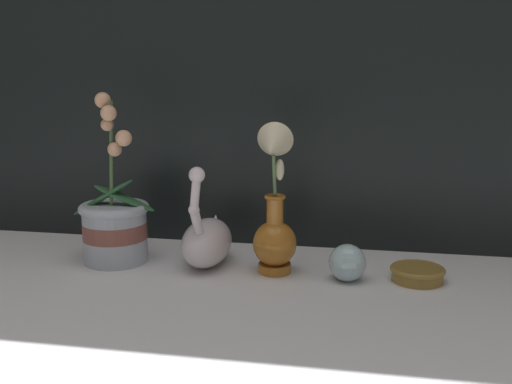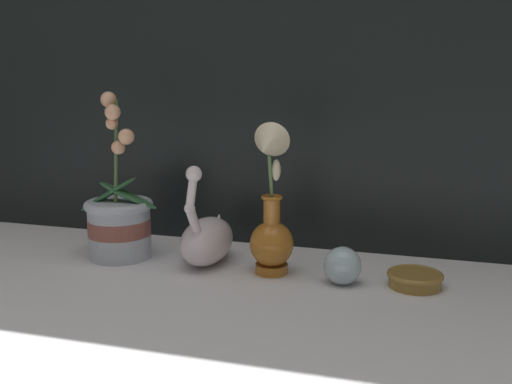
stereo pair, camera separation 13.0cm
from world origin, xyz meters
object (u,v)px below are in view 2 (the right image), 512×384
object	(u,v)px
amber_dish	(415,278)
swan_figurine	(207,238)
glass_sphere	(342,266)
blue_vase	(271,217)
orchid_potted_plant	(119,220)

from	to	relation	value
amber_dish	swan_figurine	bearing A→B (deg)	177.17
swan_figurine	glass_sphere	xyz separation A→B (m)	(0.31, -0.05, -0.02)
swan_figurine	blue_vase	xyz separation A→B (m)	(0.15, -0.03, 0.07)
swan_figurine	glass_sphere	bearing A→B (deg)	-8.65
blue_vase	glass_sphere	xyz separation A→B (m)	(0.15, -0.01, -0.09)
swan_figurine	glass_sphere	distance (m)	0.31
glass_sphere	swan_figurine	bearing A→B (deg)	171.35
orchid_potted_plant	swan_figurine	world-z (taller)	orchid_potted_plant
orchid_potted_plant	blue_vase	distance (m)	0.36
blue_vase	glass_sphere	world-z (taller)	blue_vase
swan_figurine	blue_vase	bearing A→B (deg)	-11.78
amber_dish	orchid_potted_plant	bearing A→B (deg)	179.34
orchid_potted_plant	amber_dish	world-z (taller)	orchid_potted_plant
glass_sphere	amber_dish	world-z (taller)	glass_sphere
orchid_potted_plant	blue_vase	bearing A→B (deg)	-2.79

